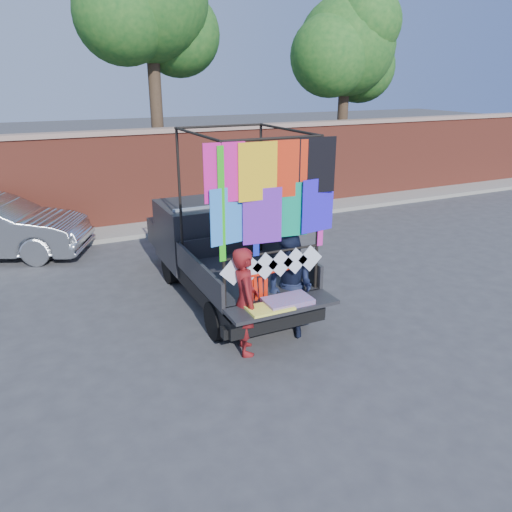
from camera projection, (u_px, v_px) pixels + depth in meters
name	position (u px, v px, depth m)	size (l,w,h in m)	color
ground	(240.00, 334.00, 8.07)	(90.00, 90.00, 0.00)	#38383A
brick_wall	(136.00, 178.00, 13.56)	(30.00, 0.45, 2.61)	brown
curb	(146.00, 229.00, 13.40)	(30.00, 1.20, 0.12)	gray
tree_mid	(151.00, 7.00, 13.44)	(4.20, 3.30, 7.73)	#38281C
tree_right	(348.00, 50.00, 16.39)	(4.20, 3.30, 6.62)	#38281C
pickup_truck	(214.00, 248.00, 9.66)	(1.99, 5.01, 3.15)	black
woman	(245.00, 301.00, 7.30)	(0.60, 0.40, 1.65)	maroon
man	(290.00, 286.00, 7.80)	(0.81, 0.63, 1.67)	#141B34
streamer_bundle	(263.00, 285.00, 7.44)	(0.94, 0.11, 0.65)	red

